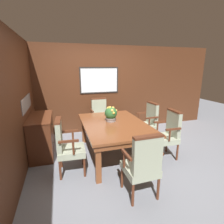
# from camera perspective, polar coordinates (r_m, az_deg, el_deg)

# --- Properties ---
(ground_plane) EXTENTS (14.00, 14.00, 0.00)m
(ground_plane) POSITION_cam_1_polar(r_m,az_deg,el_deg) (3.82, 2.20, -14.55)
(ground_plane) COLOR gray
(wall_back) EXTENTS (7.20, 0.08, 2.45)m
(wall_back) POSITION_cam_1_polar(r_m,az_deg,el_deg) (5.09, -4.20, 7.39)
(wall_back) COLOR #4C2816
(wall_back) RESTS_ON ground_plane
(wall_left) EXTENTS (0.08, 7.20, 2.45)m
(wall_left) POSITION_cam_1_polar(r_m,az_deg,el_deg) (3.30, -28.72, 1.63)
(wall_left) COLOR #4C2816
(wall_left) RESTS_ON ground_plane
(dining_table) EXTENTS (1.27, 1.88, 0.72)m
(dining_table) POSITION_cam_1_polar(r_m,az_deg,el_deg) (3.68, 0.68, -4.90)
(dining_table) COLOR brown
(dining_table) RESTS_ON ground_plane
(chair_right_near) EXTENTS (0.48, 0.52, 1.01)m
(chair_right_near) POSITION_cam_1_polar(r_m,az_deg,el_deg) (3.82, 17.79, -6.42)
(chair_right_near) COLOR #562B19
(chair_right_near) RESTS_ON ground_plane
(chair_head_near) EXTENTS (0.52, 0.48, 1.01)m
(chair_head_near) POSITION_cam_1_polar(r_m,az_deg,el_deg) (2.59, 10.01, -16.31)
(chair_head_near) COLOR #562B19
(chair_head_near) RESTS_ON ground_plane
(chair_left_near) EXTENTS (0.49, 0.53, 1.01)m
(chair_left_near) POSITION_cam_1_polar(r_m,az_deg,el_deg) (3.20, -14.58, -10.31)
(chair_left_near) COLOR #562B19
(chair_left_near) RESTS_ON ground_plane
(chair_right_far) EXTENTS (0.50, 0.53, 1.01)m
(chair_right_far) POSITION_cam_1_polar(r_m,az_deg,el_deg) (4.45, 11.62, -2.99)
(chair_right_far) COLOR #562B19
(chair_right_far) RESTS_ON ground_plane
(chair_head_far) EXTENTS (0.52, 0.48, 1.01)m
(chair_head_far) POSITION_cam_1_polar(r_m,az_deg,el_deg) (4.91, -3.94, -1.06)
(chair_head_far) COLOR #562B19
(chair_head_far) RESTS_ON ground_plane
(potted_plant) EXTENTS (0.27, 0.28, 0.33)m
(potted_plant) POSITION_cam_1_polar(r_m,az_deg,el_deg) (3.72, -0.37, -0.61)
(potted_plant) COLOR gray
(potted_plant) RESTS_ON dining_table
(sideboard_cabinet) EXTENTS (0.48, 1.13, 0.84)m
(sideboard_cabinet) POSITION_cam_1_polar(r_m,az_deg,el_deg) (4.11, -21.94, -7.03)
(sideboard_cabinet) COLOR #512816
(sideboard_cabinet) RESTS_ON ground_plane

